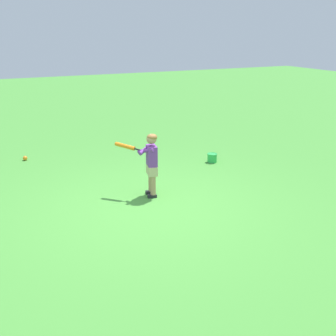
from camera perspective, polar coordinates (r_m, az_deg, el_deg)
name	(u,v)px	position (r m, az deg, el deg)	size (l,w,h in m)	color
ground_plane	(151,208)	(6.70, -2.38, -5.41)	(40.00, 40.00, 0.00)	#479338
child_batter	(150,159)	(6.96, -2.47, 1.23)	(0.59, 0.62, 1.08)	#232328
play_ball_far_right	(25,158)	(9.56, -18.90, 1.28)	(0.10, 0.10, 0.10)	orange
toy_bucket	(212,158)	(8.96, 6.03, 1.42)	(0.22, 0.22, 0.19)	green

